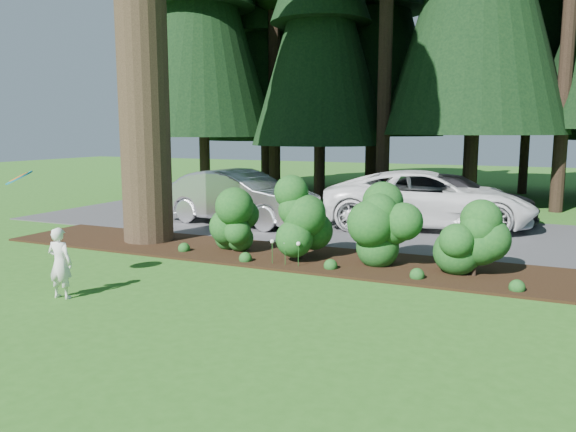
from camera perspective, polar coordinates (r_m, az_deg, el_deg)
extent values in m
plane|color=#2A601B|center=(9.59, -4.69, -8.50)|extent=(80.00, 80.00, 0.00)
cube|color=black|center=(12.42, 2.61, -4.36)|extent=(16.00, 2.50, 0.05)
cube|color=#38383A|center=(16.37, 8.14, -1.29)|extent=(22.00, 6.00, 0.03)
sphere|color=#164919|center=(13.11, -5.59, -0.87)|extent=(1.08, 1.08, 1.08)
cylinder|color=black|center=(13.21, -5.56, -3.05)|extent=(0.08, 0.08, 0.30)
sphere|color=#164919|center=(12.10, 1.32, -0.32)|extent=(1.35, 1.35, 1.35)
cylinder|color=black|center=(12.24, 1.31, -3.95)|extent=(0.08, 0.08, 0.30)
sphere|color=#164919|center=(11.82, 9.95, -1.20)|extent=(1.26, 1.26, 1.26)
cylinder|color=black|center=(11.96, 9.87, -4.38)|extent=(0.08, 0.08, 0.30)
sphere|color=#164919|center=(11.34, 18.52, -2.50)|extent=(1.17, 1.17, 1.17)
cylinder|color=black|center=(11.46, 18.38, -5.27)|extent=(0.08, 0.08, 0.30)
cylinder|color=#164919|center=(11.85, -1.61, -3.88)|extent=(0.01, 0.01, 0.50)
sphere|color=white|center=(11.79, -1.62, -2.60)|extent=(0.09, 0.09, 0.09)
cylinder|color=#164919|center=(11.72, -0.29, -4.01)|extent=(0.01, 0.01, 0.50)
sphere|color=white|center=(11.67, -0.29, -2.72)|extent=(0.09, 0.09, 0.09)
cylinder|color=#164919|center=(11.61, 1.06, -4.15)|extent=(0.01, 0.01, 0.50)
sphere|color=white|center=(11.55, 1.06, -2.84)|extent=(0.09, 0.09, 0.09)
cylinder|color=black|center=(26.14, -8.25, 13.15)|extent=(0.50, 0.50, 9.80)
cone|color=black|center=(26.51, -8.39, 19.19)|extent=(6.16, 6.16, 10.50)
cylinder|color=black|center=(25.31, -2.72, 12.58)|extent=(0.50, 0.50, 9.10)
cylinder|color=black|center=(24.62, 4.25, 14.31)|extent=(0.50, 0.50, 10.50)
cylinder|color=black|center=(22.23, 10.30, 12.54)|extent=(0.50, 0.50, 8.75)
cylinder|color=black|center=(22.80, 18.63, 15.23)|extent=(0.50, 0.50, 11.20)
cylinder|color=black|center=(23.58, 26.22, 12.43)|extent=(0.50, 0.50, 9.45)
cylinder|color=black|center=(29.41, -0.87, 14.10)|extent=(0.50, 0.50, 11.20)
cone|color=black|center=(29.89, -0.88, 20.22)|extent=(7.04, 7.04, 12.00)
cylinder|color=black|center=(27.02, 9.59, 13.72)|extent=(0.50, 0.50, 10.50)
cone|color=black|center=(27.45, 9.76, 19.96)|extent=(6.60, 6.60, 11.25)
cylinder|color=black|center=(27.19, 22.93, 14.62)|extent=(0.50, 0.50, 11.90)
imported|color=#BCBCC1|center=(16.96, -4.90, 1.92)|extent=(5.08, 2.31, 1.62)
imported|color=white|center=(16.73, 14.02, 1.66)|extent=(6.37, 3.88, 1.65)
imported|color=black|center=(18.08, 16.36, 1.77)|extent=(5.16, 2.41, 1.46)
imported|color=white|center=(10.26, -22.14, -4.45)|extent=(0.48, 0.35, 1.22)
cylinder|color=teal|center=(10.83, -25.65, 3.52)|extent=(0.53, 0.48, 0.34)
cylinder|color=orange|center=(10.83, -25.66, 3.60)|extent=(0.37, 0.33, 0.24)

